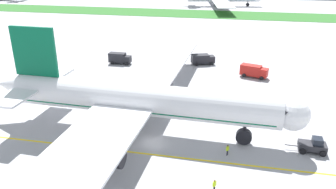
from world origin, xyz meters
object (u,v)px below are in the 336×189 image
service_truck_fuel_bowser (120,58)px  pushback_tug (313,145)px  airliner_foreground (137,100)px  service_truck_baggage_loader (203,59)px  ground_crew_wingwalker_starboard (214,185)px  ground_crew_marshaller_front (228,149)px  service_truck_catering_van (254,71)px

service_truck_fuel_bowser → pushback_tug: bearing=-40.3°
airliner_foreground → service_truck_baggage_loader: 38.15m
airliner_foreground → service_truck_fuel_bowser: airliner_foreground is taller
ground_crew_wingwalker_starboard → ground_crew_marshaller_front: bearing=81.9°
airliner_foreground → service_truck_baggage_loader: airliner_foreground is taller
airliner_foreground → service_truck_fuel_bowser: (-14.67, 33.58, -3.85)m
ground_crew_marshaller_front → ground_crew_wingwalker_starboard: 8.36m
ground_crew_wingwalker_starboard → service_truck_fuel_bowser: 53.86m
ground_crew_marshaller_front → service_truck_fuel_bowser: size_ratio=0.29×
pushback_tug → ground_crew_marshaller_front: pushback_tug is taller
airliner_foreground → ground_crew_marshaller_front: 15.50m
ground_crew_wingwalker_starboard → service_truck_catering_van: (5.67, 42.47, 0.47)m
ground_crew_wingwalker_starboard → service_truck_baggage_loader: 50.49m
service_truck_baggage_loader → service_truck_catering_van: size_ratio=0.98×
airliner_foreground → pushback_tug: airliner_foreground is taller
airliner_foreground → service_truck_baggage_loader: size_ratio=12.62×
airliner_foreground → service_truck_catering_van: size_ratio=12.37×
service_truck_fuel_bowser → service_truck_catering_van: size_ratio=0.88×
service_truck_baggage_loader → service_truck_catering_van: bearing=-31.2°
ground_crew_wingwalker_starboard → pushback_tug: bearing=42.0°
pushback_tug → ground_crew_wingwalker_starboard: size_ratio=3.19×
pushback_tug → service_truck_catering_van: service_truck_catering_van is taller
service_truck_catering_van → service_truck_baggage_loader: bearing=148.8°
airliner_foreground → ground_crew_wingwalker_starboard: size_ratio=45.50×
airliner_foreground → ground_crew_wingwalker_starboard: airliner_foreground is taller
service_truck_baggage_loader → ground_crew_marshaller_front: bearing=-79.2°
ground_crew_marshaller_front → ground_crew_wingwalker_starboard: size_ratio=0.95×
ground_crew_marshaller_front → ground_crew_wingwalker_starboard: bearing=-98.1°
service_truck_baggage_loader → pushback_tug: bearing=-62.7°
ground_crew_wingwalker_starboard → service_truck_fuel_bowser: (-27.72, 46.18, 0.46)m
airliner_foreground → ground_crew_marshaller_front: size_ratio=48.14×
service_truck_baggage_loader → service_truck_catering_van: 14.60m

